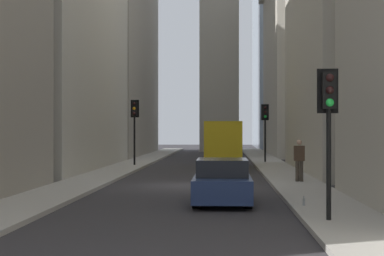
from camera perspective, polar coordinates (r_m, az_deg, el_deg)
The scene contains 12 objects.
ground_plane at distance 24.94m, azimuth -0.27°, elevation -5.55°, with size 135.00×135.00×0.00m, color #302D30.
sidewalk_right at distance 25.59m, azimuth -10.43°, elevation -5.25°, with size 90.00×2.20×0.14m, color #A8A399.
sidewalk_left at distance 25.08m, azimuth 10.09°, elevation -5.35°, with size 90.00×2.20×0.14m, color #A8A399.
building_left_far at distance 56.16m, azimuth 12.52°, elevation 6.81°, with size 16.60×10.50×18.28m.
building_right_midfar at distance 37.17m, azimuth -16.22°, elevation 11.42°, with size 17.65×10.50×19.57m.
delivery_truck at distance 37.87m, azimuth 3.01°, elevation -1.49°, with size 6.46×2.25×2.84m.
sedan_navy at distance 19.03m, azimuth 2.92°, elevation -5.22°, with size 4.30×1.78×1.42m.
traffic_light_foreground at distance 14.90m, azimuth 12.97°, elevation 1.84°, with size 0.43×0.52×3.71m.
traffic_light_midblock at distance 41.01m, azimuth 7.02°, elevation 0.82°, with size 0.43×0.52×3.95m.
traffic_light_far_junction at distance 37.35m, azimuth -5.53°, elevation 1.06°, with size 0.43×0.52×4.07m.
pedestrian at distance 25.71m, azimuth 10.23°, elevation -2.90°, with size 0.26×0.44×1.78m.
discarded_bottle at distance 17.67m, azimuth 10.66°, elevation -6.96°, with size 0.07×0.07×0.27m.
Camera 1 is at (-24.79, -1.46, 2.34)m, focal length 55.68 mm.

